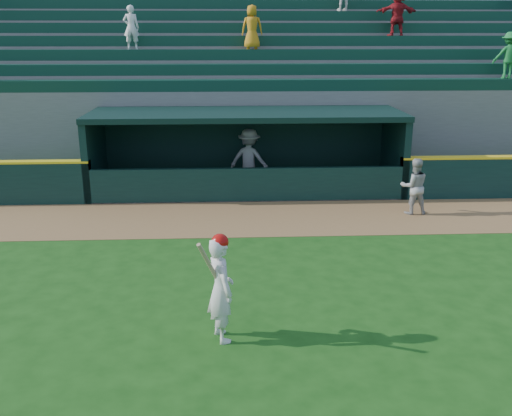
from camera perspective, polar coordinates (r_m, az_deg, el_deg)
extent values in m
plane|color=#184711|center=(10.61, 0.42, -9.29)|extent=(120.00, 120.00, 0.00)
cube|color=olive|center=(15.15, -0.60, -1.01)|extent=(40.00, 3.00, 0.01)
imported|color=#A5A6A0|center=(15.91, 15.53, 2.10)|extent=(0.76, 0.59, 1.53)
imported|color=gray|center=(17.76, -0.68, 4.88)|extent=(1.39, 1.07, 1.91)
cube|color=#64635F|center=(17.83, -0.94, 1.83)|extent=(9.00, 2.60, 0.04)
cube|color=black|center=(18.02, -15.80, 5.04)|extent=(0.20, 2.60, 2.30)
cube|color=black|center=(18.29, 13.66, 5.38)|extent=(0.20, 2.60, 2.30)
cube|color=black|center=(18.84, -1.09, 6.19)|extent=(9.40, 0.20, 2.30)
cube|color=black|center=(17.35, -0.98, 9.37)|extent=(9.40, 2.80, 0.16)
cube|color=black|center=(16.52, -0.81, 2.32)|extent=(9.00, 0.16, 1.00)
cube|color=brown|center=(18.54, -1.03, 3.17)|extent=(8.40, 0.45, 0.10)
cube|color=slate|center=(19.30, -1.14, 7.37)|extent=(34.00, 0.85, 2.91)
cube|color=#0F3828|center=(18.97, -1.16, 12.19)|extent=(34.00, 0.60, 0.36)
cube|color=slate|center=(20.10, -1.22, 8.42)|extent=(34.00, 0.85, 3.36)
cube|color=#0F3828|center=(19.78, -1.24, 13.69)|extent=(34.00, 0.60, 0.36)
cube|color=slate|center=(20.91, -1.29, 9.38)|extent=(34.00, 0.85, 3.81)
cube|color=#0F3828|center=(20.61, -1.32, 15.08)|extent=(34.00, 0.60, 0.36)
cube|color=slate|center=(21.72, -1.35, 10.26)|extent=(34.00, 0.85, 4.26)
cube|color=#0F3828|center=(21.45, -1.39, 16.36)|extent=(34.00, 0.60, 0.36)
cube|color=slate|center=(22.54, -1.41, 11.09)|extent=(34.00, 0.85, 4.71)
cube|color=#0F3828|center=(22.30, -1.45, 17.55)|extent=(34.00, 0.60, 0.36)
cube|color=slate|center=(23.37, -1.47, 11.86)|extent=(34.00, 0.85, 5.16)
cube|color=#0F3828|center=(23.16, -1.51, 18.64)|extent=(34.00, 0.60, 0.36)
cube|color=slate|center=(24.19, -1.52, 12.57)|extent=(34.00, 0.85, 5.61)
cube|color=#0F3828|center=(24.02, -1.57, 19.66)|extent=(34.00, 0.60, 0.36)
cube|color=slate|center=(24.77, -1.55, 12.68)|extent=(34.50, 0.30, 5.61)
imported|color=orange|center=(20.63, -0.40, 17.63)|extent=(0.75, 0.51, 1.47)
imported|color=#A51920|center=(22.34, 13.95, 18.43)|extent=(1.49, 0.54, 1.59)
imported|color=#1A7531|center=(21.05, 23.94, 13.78)|extent=(1.03, 0.69, 1.49)
imported|color=white|center=(20.87, -12.37, 17.23)|extent=(0.55, 0.37, 1.46)
imported|color=silver|center=(9.06, -3.54, -8.12)|extent=(0.61, 0.73, 1.72)
sphere|color=#B30D09|center=(8.76, -3.64, -3.44)|extent=(0.27, 0.27, 0.27)
cylinder|color=tan|center=(8.64, -4.82, -5.40)|extent=(0.31, 0.45, 0.76)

